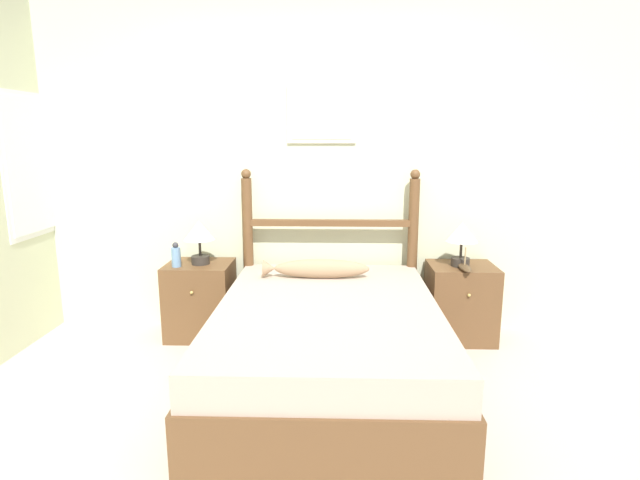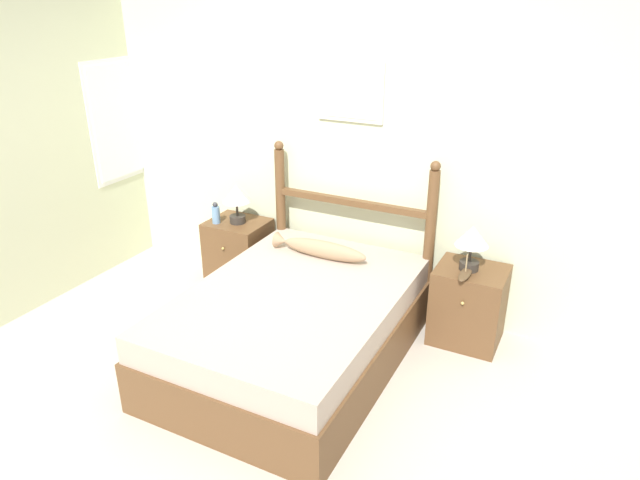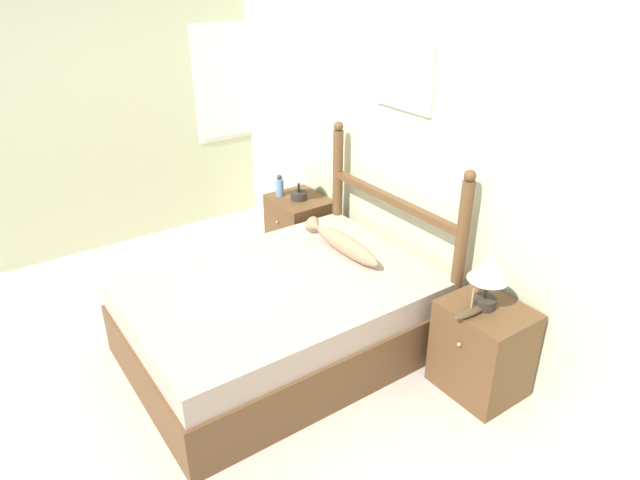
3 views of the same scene
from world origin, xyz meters
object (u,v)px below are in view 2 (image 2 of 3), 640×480
at_px(bed, 295,327).
at_px(nightstand_left, 239,253).
at_px(table_lamp_left, 236,197).
at_px(bottle, 216,214).
at_px(model_boat, 465,274).
at_px(fish_pillow, 319,249).
at_px(table_lamp_right, 472,240).
at_px(nightstand_right, 468,305).

height_order(bed, nightstand_left, nightstand_left).
height_order(table_lamp_left, bottle, table_lamp_left).
distance_m(bed, bottle, 1.40).
xyz_separation_m(bed, model_boat, (0.99, 0.67, 0.34)).
distance_m(bed, model_boat, 1.24).
bearing_deg(table_lamp_left, bottle, -150.57).
height_order(nightstand_left, fish_pillow, fish_pillow).
bearing_deg(table_lamp_left, bed, -38.53).
bearing_deg(bed, table_lamp_left, 141.47).
bearing_deg(table_lamp_left, nightstand_left, 142.83).
xyz_separation_m(nightstand_left, bottle, (-0.14, -0.10, 0.38)).
xyz_separation_m(table_lamp_left, bottle, (-0.16, -0.09, -0.15)).
height_order(table_lamp_right, fish_pillow, table_lamp_right).
relative_size(model_boat, fish_pillow, 0.34).
height_order(nightstand_left, table_lamp_left, table_lamp_left).
xyz_separation_m(bed, nightstand_right, (1.01, 0.80, 0.02)).
height_order(bed, nightstand_right, nightstand_right).
bearing_deg(table_lamp_right, fish_pillow, -168.78).
bearing_deg(table_lamp_left, nightstand_right, 0.43).
relative_size(bed, nightstand_right, 3.32).
bearing_deg(bottle, model_boat, -0.82).
bearing_deg(nightstand_right, table_lamp_right, -144.44).
xyz_separation_m(table_lamp_right, bottle, (-2.13, -0.09, -0.15)).
relative_size(bed, model_boat, 7.57).
distance_m(table_lamp_right, model_boat, 0.24).
distance_m(model_boat, fish_pillow, 1.09).
bearing_deg(nightstand_right, bed, -141.49).
bearing_deg(table_lamp_left, table_lamp_right, -0.08).
height_order(bed, table_lamp_right, table_lamp_right).
bearing_deg(bottle, table_lamp_right, 2.33).
relative_size(bed, fish_pillow, 2.54).
xyz_separation_m(table_lamp_left, model_boat, (1.97, -0.12, -0.21)).
xyz_separation_m(model_boat, fish_pillow, (-1.08, -0.10, 0.01)).
distance_m(bed, nightstand_left, 1.29).
bearing_deg(model_boat, table_lamp_right, 91.53).
distance_m(table_lamp_left, model_boat, 1.99).
height_order(nightstand_right, fish_pillow, fish_pillow).
bearing_deg(nightstand_right, bottle, -177.24).
height_order(table_lamp_left, model_boat, table_lamp_left).
distance_m(bed, fish_pillow, 0.67).
xyz_separation_m(nightstand_right, bottle, (-2.15, -0.10, 0.38)).
xyz_separation_m(nightstand_right, table_lamp_left, (-1.99, -0.01, 0.52)).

